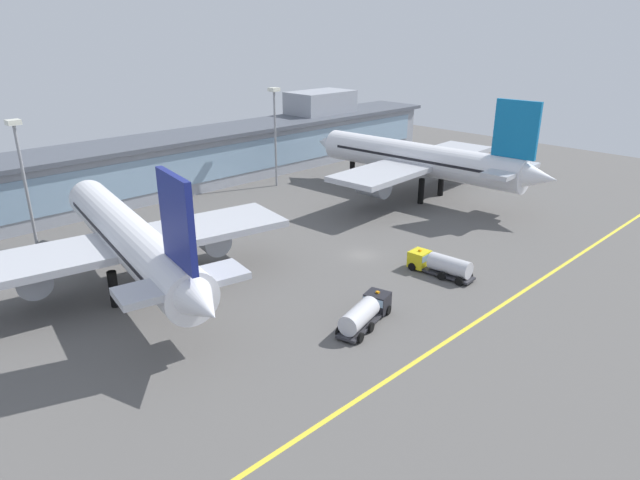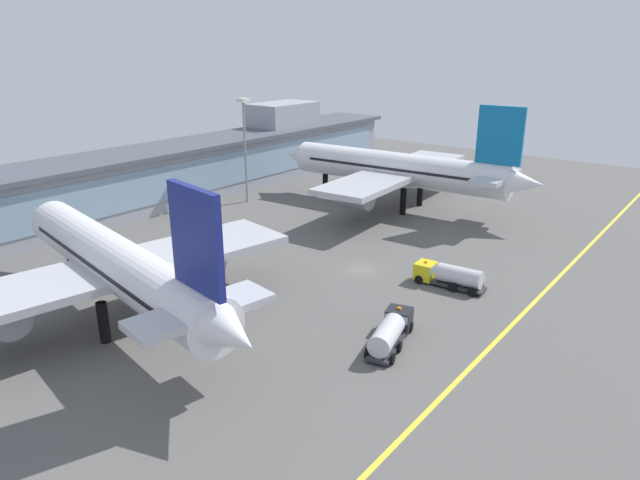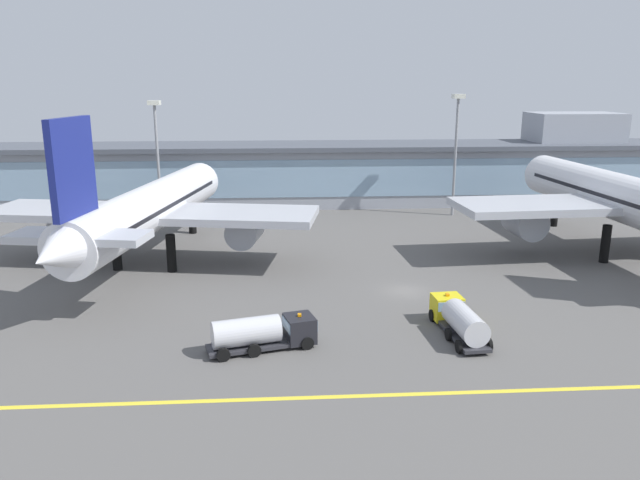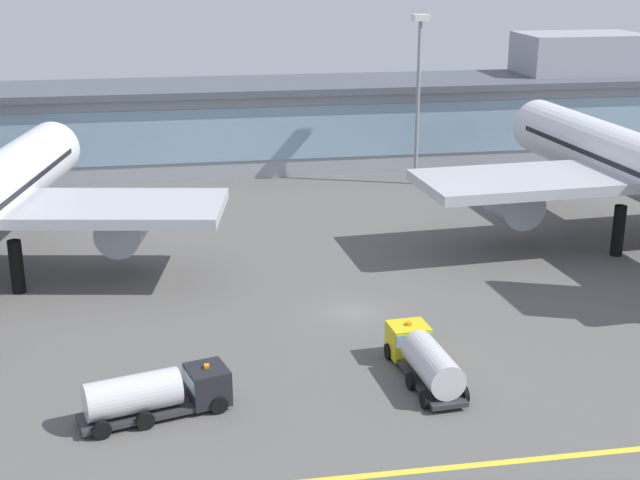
{
  "view_description": "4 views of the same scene",
  "coord_description": "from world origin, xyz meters",
  "px_view_note": "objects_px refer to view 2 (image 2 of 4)",
  "views": [
    {
      "loc": [
        -56.29,
        -48.99,
        31.04
      ],
      "look_at": [
        -7.04,
        1.39,
        3.84
      ],
      "focal_mm": 31.31,
      "sensor_mm": 36.0,
      "label": 1
    },
    {
      "loc": [
        -59.58,
        -39.55,
        29.32
      ],
      "look_at": [
        -3.58,
        4.33,
        4.39
      ],
      "focal_mm": 31.71,
      "sensor_mm": 36.0,
      "label": 2
    },
    {
      "loc": [
        -13.17,
        -61.08,
        21.71
      ],
      "look_at": [
        -8.48,
        9.53,
        3.3
      ],
      "focal_mm": 34.44,
      "sensor_mm": 36.0,
      "label": 3
    },
    {
      "loc": [
        -13.16,
        -61.71,
        26.69
      ],
      "look_at": [
        -2.17,
        1.95,
        5.36
      ],
      "focal_mm": 49.64,
      "sensor_mm": 36.0,
      "label": 4
    }
  ],
  "objects_px": {
    "airliner_near_left": "(118,265)",
    "airliner_near_right": "(398,169)",
    "fuel_tanker_truck": "(391,330)",
    "apron_light_mast_centre": "(244,133)",
    "baggage_tug_near": "(447,275)"
  },
  "relations": [
    {
      "from": "airliner_near_left",
      "to": "airliner_near_right",
      "type": "distance_m",
      "value": 58.63
    },
    {
      "from": "fuel_tanker_truck",
      "to": "apron_light_mast_centre",
      "type": "xyz_separation_m",
      "value": [
        29.98,
        50.76,
        11.74
      ]
    },
    {
      "from": "airliner_near_left",
      "to": "baggage_tug_near",
      "type": "height_order",
      "value": "airliner_near_left"
    },
    {
      "from": "airliner_near_right",
      "to": "baggage_tug_near",
      "type": "height_order",
      "value": "airliner_near_right"
    },
    {
      "from": "apron_light_mast_centre",
      "to": "baggage_tug_near",
      "type": "bearing_deg",
      "value": -105.06
    },
    {
      "from": "airliner_near_left",
      "to": "fuel_tanker_truck",
      "type": "relative_size",
      "value": 5.27
    },
    {
      "from": "fuel_tanker_truck",
      "to": "baggage_tug_near",
      "type": "height_order",
      "value": "same"
    },
    {
      "from": "airliner_near_left",
      "to": "apron_light_mast_centre",
      "type": "height_order",
      "value": "apron_light_mast_centre"
    },
    {
      "from": "airliner_near_right",
      "to": "apron_light_mast_centre",
      "type": "bearing_deg",
      "value": 26.45
    },
    {
      "from": "airliner_near_right",
      "to": "fuel_tanker_truck",
      "type": "height_order",
      "value": "airliner_near_right"
    },
    {
      "from": "fuel_tanker_truck",
      "to": "apron_light_mast_centre",
      "type": "height_order",
      "value": "apron_light_mast_centre"
    },
    {
      "from": "baggage_tug_near",
      "to": "airliner_near_right",
      "type": "bearing_deg",
      "value": -53.43
    },
    {
      "from": "airliner_near_left",
      "to": "apron_light_mast_centre",
      "type": "bearing_deg",
      "value": -50.45
    },
    {
      "from": "airliner_near_right",
      "to": "fuel_tanker_truck",
      "type": "distance_m",
      "value": 51.7
    },
    {
      "from": "airliner_near_left",
      "to": "baggage_tug_near",
      "type": "distance_m",
      "value": 39.41
    }
  ]
}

